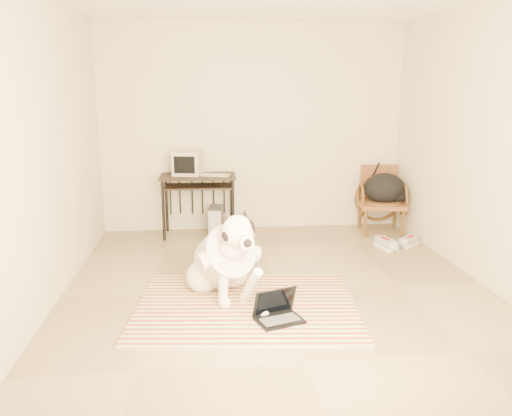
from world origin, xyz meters
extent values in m
plane|color=#917D59|center=(0.00, 0.00, 0.00)|extent=(4.50, 4.50, 0.00)
plane|color=beige|center=(0.00, 2.25, 1.35)|extent=(4.50, 0.00, 4.50)
plane|color=beige|center=(0.00, -2.25, 1.35)|extent=(4.50, 0.00, 4.50)
plane|color=beige|center=(-2.00, 0.00, 1.35)|extent=(0.00, 4.50, 4.50)
plane|color=beige|center=(2.00, 0.00, 1.35)|extent=(0.00, 4.50, 4.50)
cube|color=#B13824|center=(-0.39, -0.95, 0.01)|extent=(1.91, 0.48, 0.02)
cube|color=#357F3F|center=(-0.36, -0.67, 0.01)|extent=(1.91, 0.48, 0.02)
cube|color=#5E4785|center=(-0.33, -0.38, 0.01)|extent=(1.91, 0.48, 0.02)
cube|color=yellow|center=(-0.30, -0.09, 0.01)|extent=(1.91, 0.48, 0.02)
cube|color=beige|center=(-0.27, 0.20, 0.01)|extent=(1.91, 0.48, 0.02)
sphere|color=white|center=(-0.70, 0.00, 0.16)|extent=(0.31, 0.31, 0.31)
sphere|color=white|center=(-0.43, 0.09, 0.16)|extent=(0.31, 0.31, 0.31)
ellipsoid|color=white|center=(-0.56, 0.04, 0.18)|extent=(0.38, 0.34, 0.31)
ellipsoid|color=white|center=(-0.50, -0.14, 0.39)|extent=(0.59, 0.78, 0.66)
cylinder|color=silver|center=(-0.51, -0.13, 0.39)|extent=(0.62, 0.71, 0.60)
sphere|color=white|center=(-0.44, -0.32, 0.54)|extent=(0.26, 0.26, 0.26)
sphere|color=white|center=(-0.41, -0.42, 0.69)|extent=(0.28, 0.28, 0.28)
ellipsoid|color=black|center=(-0.37, -0.40, 0.71)|extent=(0.22, 0.24, 0.21)
cylinder|color=white|center=(-0.37, -0.53, 0.65)|extent=(0.16, 0.18, 0.12)
sphere|color=black|center=(-0.34, -0.61, 0.65)|extent=(0.07, 0.07, 0.07)
cone|color=black|center=(-0.51, -0.39, 0.80)|extent=(0.15, 0.16, 0.17)
cone|color=black|center=(-0.34, -0.33, 0.80)|extent=(0.14, 0.17, 0.17)
torus|color=silver|center=(-0.43, -0.34, 0.58)|extent=(0.28, 0.20, 0.23)
cylinder|color=white|center=(-0.53, -0.37, 0.23)|extent=(0.12, 0.15, 0.42)
cylinder|color=white|center=(-0.30, -0.42, 0.21)|extent=(0.20, 0.38, 0.43)
sphere|color=white|center=(-0.52, -0.39, 0.05)|extent=(0.11, 0.11, 0.11)
sphere|color=white|center=(-0.21, -0.59, 0.06)|extent=(0.11, 0.11, 0.11)
cone|color=black|center=(-0.67, 0.28, 0.06)|extent=(0.32, 0.38, 0.11)
cube|color=black|center=(-0.10, -0.72, 0.03)|extent=(0.42, 0.36, 0.02)
cube|color=#4E4F51|center=(-0.09, -0.73, 0.04)|extent=(0.34, 0.24, 0.00)
cube|color=black|center=(-0.12, -0.64, 0.16)|extent=(0.37, 0.20, 0.24)
cube|color=black|center=(-0.12, -0.65, 0.16)|extent=(0.33, 0.17, 0.21)
cube|color=black|center=(-0.74, 1.96, 0.78)|extent=(0.96, 0.55, 0.03)
cube|color=black|center=(-0.74, 1.90, 0.65)|extent=(0.86, 0.44, 0.02)
cylinder|color=black|center=(-1.18, 1.75, 0.38)|extent=(0.04, 0.04, 0.76)
cylinder|color=black|center=(-1.17, 2.19, 0.38)|extent=(0.04, 0.04, 0.76)
cylinder|color=black|center=(-0.31, 1.72, 0.38)|extent=(0.04, 0.04, 0.76)
cylinder|color=black|center=(-0.30, 2.17, 0.38)|extent=(0.04, 0.04, 0.76)
cube|color=#B8AC90|center=(-0.87, 1.99, 0.94)|extent=(0.40, 0.39, 0.30)
cube|color=black|center=(-0.90, 1.83, 0.94)|extent=(0.26, 0.08, 0.21)
cube|color=#B8AC90|center=(-0.52, 1.87, 0.80)|extent=(0.38, 0.23, 0.02)
cube|color=#4E4F51|center=(-0.52, 1.92, 0.19)|extent=(0.21, 0.41, 0.37)
cube|color=silver|center=(-0.55, 1.72, 0.19)|extent=(0.16, 0.03, 0.36)
cube|color=brown|center=(1.65, 1.81, 0.39)|extent=(0.65, 0.64, 0.06)
cylinder|color=#3E2711|center=(1.65, 1.81, 0.42)|extent=(0.53, 0.53, 0.04)
cube|color=brown|center=(1.69, 2.06, 0.65)|extent=(0.49, 0.12, 0.43)
cylinder|color=#3E2711|center=(1.38, 1.61, 0.18)|extent=(0.04, 0.04, 0.36)
cylinder|color=#3E2711|center=(1.45, 2.08, 0.18)|extent=(0.04, 0.04, 0.36)
cylinder|color=#3E2711|center=(1.85, 1.53, 0.18)|extent=(0.04, 0.04, 0.36)
cylinder|color=#3E2711|center=(1.92, 2.00, 0.18)|extent=(0.04, 0.04, 0.36)
ellipsoid|color=black|center=(1.67, 1.80, 0.60)|extent=(0.54, 0.45, 0.40)
ellipsoid|color=black|center=(1.82, 1.77, 0.52)|extent=(0.34, 0.28, 0.23)
cube|color=white|center=(1.48, 1.13, 0.02)|extent=(0.21, 0.36, 0.03)
cube|color=gray|center=(1.48, 1.13, 0.06)|extent=(0.20, 0.34, 0.11)
cube|color=#A41C15|center=(1.48, 1.13, 0.11)|extent=(0.09, 0.18, 0.02)
cube|color=white|center=(1.80, 1.21, 0.01)|extent=(0.31, 0.29, 0.03)
cube|color=gray|center=(1.80, 1.21, 0.06)|extent=(0.30, 0.28, 0.10)
cube|color=#A41C15|center=(1.80, 1.21, 0.10)|extent=(0.15, 0.14, 0.02)
camera|label=1|loc=(-0.68, -4.38, 1.81)|focal=35.00mm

